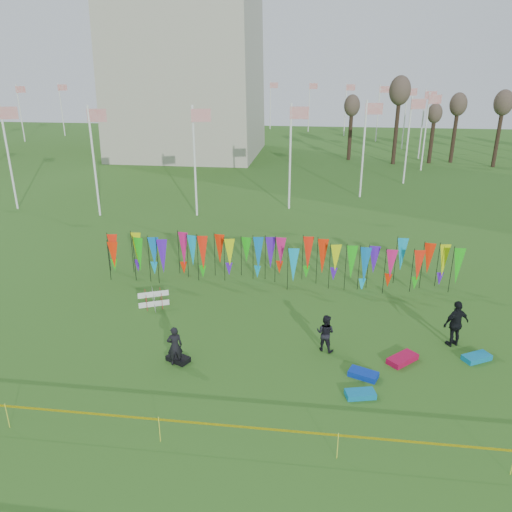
# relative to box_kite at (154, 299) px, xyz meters

# --- Properties ---
(ground) EXTENTS (160.00, 160.00, 0.00)m
(ground) POSITION_rel_box_kite_xyz_m (5.13, -5.83, -0.40)
(ground) COLOR #2D5818
(ground) RESTS_ON ground
(flagpole_ring) EXTENTS (57.40, 56.16, 8.00)m
(flagpole_ring) POSITION_rel_box_kite_xyz_m (-8.87, 42.17, 3.60)
(flagpole_ring) COLOR white
(flagpole_ring) RESTS_ON ground
(banner_row) EXTENTS (18.64, 0.64, 2.34)m
(banner_row) POSITION_rel_box_kite_xyz_m (5.41, 3.45, 1.06)
(banner_row) COLOR black
(banner_row) RESTS_ON ground
(caution_tape_near) EXTENTS (26.00, 0.02, 0.90)m
(caution_tape_near) POSITION_rel_box_kite_xyz_m (4.91, -8.65, 0.38)
(caution_tape_near) COLOR #FFE805
(caution_tape_near) RESTS_ON ground
(box_kite) EXTENTS (0.72, 0.72, 0.80)m
(box_kite) POSITION_rel_box_kite_xyz_m (0.00, 0.00, 0.00)
(box_kite) COLOR red
(box_kite) RESTS_ON ground
(person_left) EXTENTS (0.69, 0.60, 1.58)m
(person_left) POSITION_rel_box_kite_xyz_m (2.34, -4.52, 0.39)
(person_left) COLOR black
(person_left) RESTS_ON ground
(person_mid) EXTENTS (0.86, 0.70, 1.54)m
(person_mid) POSITION_rel_box_kite_xyz_m (7.94, -2.78, 0.37)
(person_mid) COLOR black
(person_mid) RESTS_ON ground
(person_right) EXTENTS (1.32, 1.10, 1.96)m
(person_right) POSITION_rel_box_kite_xyz_m (13.10, -1.74, 0.58)
(person_right) COLOR black
(person_right) RESTS_ON ground
(kite_bag_turquoise) EXTENTS (1.10, 0.73, 0.20)m
(kite_bag_turquoise) POSITION_rel_box_kite_xyz_m (9.16, -5.65, -0.30)
(kite_bag_turquoise) COLOR #0B7AB2
(kite_bag_turquoise) RESTS_ON ground
(kite_bag_blue) EXTENTS (1.16, 0.89, 0.22)m
(kite_bag_blue) POSITION_rel_box_kite_xyz_m (9.34, -4.45, -0.29)
(kite_bag_blue) COLOR #0B31B3
(kite_bag_blue) RESTS_ON ground
(kite_bag_red) EXTENTS (1.30, 1.28, 0.23)m
(kite_bag_red) POSITION_rel_box_kite_xyz_m (10.90, -3.25, -0.28)
(kite_bag_red) COLOR #B20B39
(kite_bag_red) RESTS_ON ground
(kite_bag_black) EXTENTS (1.00, 0.83, 0.20)m
(kite_bag_black) POSITION_rel_box_kite_xyz_m (2.37, -4.31, -0.30)
(kite_bag_black) COLOR black
(kite_bag_black) RESTS_ON ground
(kite_bag_teal) EXTENTS (1.21, 0.99, 0.21)m
(kite_bag_teal) POSITION_rel_box_kite_xyz_m (13.75, -2.76, -0.30)
(kite_bag_teal) COLOR #0C7DB0
(kite_bag_teal) RESTS_ON ground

